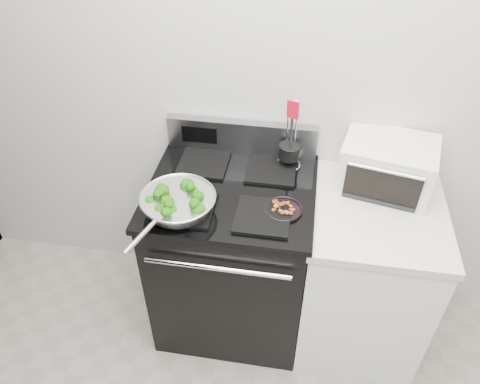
% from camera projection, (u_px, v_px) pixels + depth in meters
% --- Properties ---
extents(back_wall, '(4.00, 0.02, 2.70)m').
position_uv_depth(back_wall, '(307.00, 83.00, 2.15)').
color(back_wall, '#B9B7AF').
rests_on(back_wall, ground).
extents(gas_range, '(0.79, 0.69, 1.13)m').
position_uv_depth(gas_range, '(232.00, 255.00, 2.49)').
color(gas_range, black).
rests_on(gas_range, floor).
extents(counter, '(0.62, 0.68, 0.92)m').
position_uv_depth(counter, '(362.00, 275.00, 2.42)').
color(counter, white).
rests_on(counter, floor).
extents(skillet, '(0.34, 0.52, 0.07)m').
position_uv_depth(skillet, '(178.00, 202.00, 2.04)').
color(skillet, silver).
rests_on(skillet, gas_range).
extents(broccoli_pile, '(0.26, 0.26, 0.09)m').
position_uv_depth(broccoli_pile, '(178.00, 199.00, 2.03)').
color(broccoli_pile, '#0C3304').
rests_on(broccoli_pile, skillet).
extents(bacon_plate, '(0.17, 0.17, 0.04)m').
position_uv_depth(bacon_plate, '(283.00, 208.00, 2.07)').
color(bacon_plate, black).
rests_on(bacon_plate, gas_range).
extents(utensil_holder, '(0.12, 0.12, 0.37)m').
position_uv_depth(utensil_holder, '(289.00, 155.00, 2.29)').
color(utensil_holder, silver).
rests_on(utensil_holder, gas_range).
extents(toaster_oven, '(0.47, 0.39, 0.24)m').
position_uv_depth(toaster_oven, '(387.00, 165.00, 2.19)').
color(toaster_oven, white).
rests_on(toaster_oven, counter).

